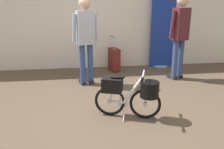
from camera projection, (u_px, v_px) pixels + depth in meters
The scene contains 7 objects.
ground_plane at pixel (107, 118), 3.32m from camera, with size 8.19×8.19×0.00m, color brown.
back_wall at pixel (93, 11), 5.53m from camera, with size 8.19×0.10×2.76m, color silver.
floor_banner_stand at pixel (162, 35), 5.76m from camera, with size 0.60×0.36×1.80m.
folding_bike_foreground at pixel (131, 93), 3.23m from camera, with size 0.91×0.53×0.68m.
visitor_near_wall at pixel (85, 36), 4.41m from camera, with size 0.52×0.34×1.67m.
visitor_browsing at pixel (180, 32), 4.73m from camera, with size 0.50×0.36×1.72m.
rolling_suitcase at pixel (114, 59), 5.53m from camera, with size 0.26×0.39×0.83m.
Camera 1 is at (-0.33, -2.97, 1.58)m, focal length 37.26 mm.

